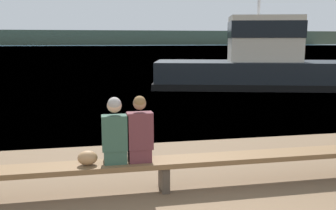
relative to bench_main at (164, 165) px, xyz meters
name	(u,v)px	position (x,y,z in m)	size (l,w,h in m)	color
water_surface	(96,47)	(-0.10, 122.75, -0.41)	(240.00, 240.00, 0.00)	teal
far_shoreline	(95,38)	(-0.10, 192.84, 3.21)	(600.00, 12.00, 7.25)	#384233
bench_main	(164,165)	(0.00, 0.00, 0.00)	(7.66, 0.48, 0.50)	brown
person_left	(115,134)	(-0.76, 0.00, 0.54)	(0.40, 0.40, 1.03)	#2D4C3D
person_right	(140,133)	(-0.38, 0.01, 0.53)	(0.40, 0.39, 1.04)	#56282D
shopping_bag	(88,158)	(-1.18, -0.02, 0.19)	(0.30, 0.20, 0.22)	#9E754C
tugboat_red	(256,65)	(6.97, 12.03, 0.71)	(10.54, 5.97, 6.58)	black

